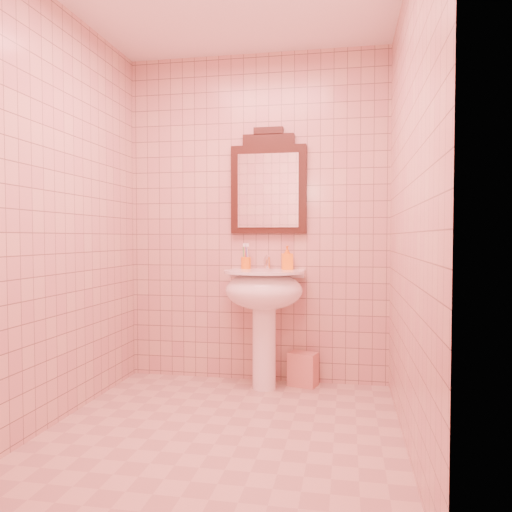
% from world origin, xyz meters
% --- Properties ---
extents(floor, '(2.20, 2.20, 0.00)m').
position_xyz_m(floor, '(0.00, 0.00, 0.00)').
color(floor, tan).
rests_on(floor, ground).
extents(back_wall, '(2.00, 0.02, 2.50)m').
position_xyz_m(back_wall, '(0.00, 1.10, 1.25)').
color(back_wall, '#CEA38F').
rests_on(back_wall, floor).
extents(pedestal_sink, '(0.58, 0.58, 0.86)m').
position_xyz_m(pedestal_sink, '(0.10, 0.87, 0.66)').
color(pedestal_sink, white).
rests_on(pedestal_sink, floor).
extents(faucet, '(0.04, 0.16, 0.11)m').
position_xyz_m(faucet, '(0.10, 1.01, 0.92)').
color(faucet, white).
rests_on(faucet, pedestal_sink).
extents(mirror, '(0.57, 0.06, 0.80)m').
position_xyz_m(mirror, '(0.10, 1.07, 1.50)').
color(mirror, black).
rests_on(mirror, back_wall).
extents(toothbrush_cup, '(0.07, 0.07, 0.17)m').
position_xyz_m(toothbrush_cup, '(-0.06, 1.02, 0.91)').
color(toothbrush_cup, orange).
rests_on(toothbrush_cup, pedestal_sink).
extents(soap_dispenser, '(0.10, 0.10, 0.18)m').
position_xyz_m(soap_dispenser, '(0.25, 1.01, 0.95)').
color(soap_dispenser, orange).
rests_on(soap_dispenser, pedestal_sink).
extents(towel, '(0.23, 0.18, 0.25)m').
position_xyz_m(towel, '(0.37, 1.00, 0.12)').
color(towel, '#D47D7D').
rests_on(towel, floor).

